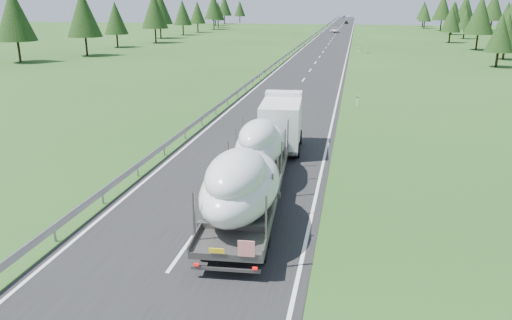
% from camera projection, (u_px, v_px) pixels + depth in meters
% --- Properties ---
extents(ground, '(400.00, 400.00, 0.00)m').
position_uv_depth(ground, '(181.00, 254.00, 19.10)').
color(ground, '#214416').
rests_on(ground, ground).
extents(road_surface, '(10.00, 400.00, 0.02)m').
position_uv_depth(road_surface, '(329.00, 44.00, 112.55)').
color(road_surface, black).
rests_on(road_surface, ground).
extents(guardrail, '(0.10, 400.00, 0.76)m').
position_uv_depth(guardrail, '(305.00, 41.00, 113.29)').
color(guardrail, slate).
rests_on(guardrail, ground).
extents(marker_posts, '(0.13, 350.08, 1.00)m').
position_uv_depth(marker_posts, '(359.00, 29.00, 162.59)').
color(marker_posts, silver).
rests_on(marker_posts, ground).
extents(highway_sign, '(0.08, 0.90, 2.60)m').
position_uv_depth(highway_sign, '(362.00, 43.00, 91.99)').
color(highway_sign, slate).
rests_on(highway_sign, ground).
extents(tree_line_left, '(15.78, 245.01, 12.39)m').
position_uv_depth(tree_line_left, '(120.00, 12.00, 105.86)').
color(tree_line_left, black).
rests_on(tree_line_left, ground).
extents(boat_truck, '(3.56, 18.87, 3.81)m').
position_uv_depth(boat_truck, '(259.00, 154.00, 24.59)').
color(boat_truck, silver).
rests_on(boat_truck, ground).
extents(distant_van, '(2.59, 5.31, 1.45)m').
position_uv_depth(distant_van, '(335.00, 30.00, 152.19)').
color(distant_van, silver).
rests_on(distant_van, ground).
extents(distant_car_dark, '(1.77, 3.99, 1.33)m').
position_uv_depth(distant_car_dark, '(346.00, 22.00, 211.83)').
color(distant_car_dark, black).
rests_on(distant_car_dark, ground).
extents(distant_car_blue, '(1.58, 4.31, 1.41)m').
position_uv_depth(distant_car_blue, '(344.00, 16.00, 295.94)').
color(distant_car_blue, '#1C2A4E').
rests_on(distant_car_blue, ground).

